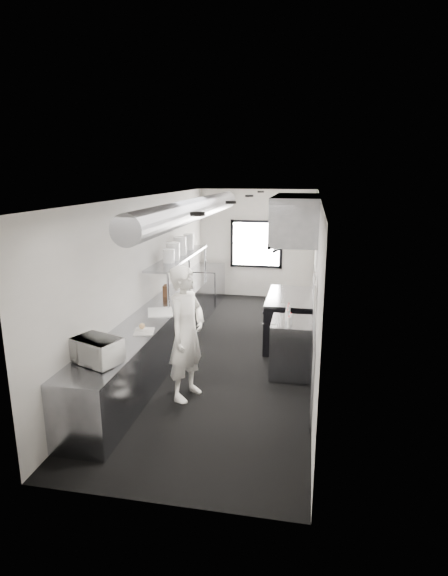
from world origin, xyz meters
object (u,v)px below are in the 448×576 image
at_px(pass_shelf, 180,258).
at_px(plate_stack_d, 189,242).
at_px(prep_counter, 159,334).
at_px(squeeze_bottle_d, 288,312).
at_px(microwave, 97,351).
at_px(deli_tub_a, 99,349).
at_px(plate_stack_a, 169,256).
at_px(deli_tub_b, 105,346).
at_px(squeeze_bottle_b, 291,319).
at_px(exhaust_hood, 296,218).
at_px(squeeze_bottle_e, 289,309).
at_px(cutting_board, 160,312).
at_px(range, 289,319).
at_px(far_work_table, 207,285).
at_px(plate_stack_b, 173,251).
at_px(bottle_station, 291,347).
at_px(knife_block, 166,291).
at_px(small_plate, 142,329).
at_px(squeeze_bottle_c, 287,316).
at_px(plate_stack_c, 180,246).
at_px(squeeze_bottle_a, 289,322).
at_px(line_cook, 187,333).

xyz_separation_m(pass_shelf, plate_stack_d, (-0.03, 0.81, 0.21)).
height_order(prep_counter, squeeze_bottle_d, squeeze_bottle_d).
relative_size(microwave, deli_tub_a, 3.63).
bearing_deg(plate_stack_a, squeeze_bottle_d, -20.75).
relative_size(pass_shelf, plate_stack_a, 11.79).
bearing_deg(deli_tub_b, pass_shelf, 88.79).
height_order(squeeze_bottle_b, squeeze_bottle_d, squeeze_bottle_d).
bearing_deg(squeeze_bottle_d, exhaust_hood, 88.63).
bearing_deg(pass_shelf, squeeze_bottle_b, -38.56).
height_order(squeeze_bottle_d, squeeze_bottle_e, squeeze_bottle_d).
distance_m(pass_shelf, deli_tub_a, 3.56).
relative_size(cutting_board, plate_stack_a, 2.13).
xyz_separation_m(plate_stack_a, squeeze_bottle_b, (2.33, -1.16, -0.72)).
bearing_deg(plate_stack_d, range, -26.17).
height_order(far_work_table, squeeze_bottle_d, squeeze_bottle_d).
bearing_deg(cutting_board, plate_stack_b, 95.99).
bearing_deg(bottle_station, microwave, -137.62).
xyz_separation_m(knife_block, plate_stack_b, (0.10, 0.20, 0.73)).
bearing_deg(cutting_board, squeeze_bottle_b, -4.55).
relative_size(bottle_station, squeeze_bottle_e, 5.14).
xyz_separation_m(small_plate, squeeze_bottle_b, (2.18, 0.70, 0.07)).
bearing_deg(microwave, far_work_table, 111.13).
distance_m(exhaust_hood, squeeze_bottle_c, 1.99).
bearing_deg(prep_counter, far_work_table, 90.00).
relative_size(plate_stack_c, squeeze_bottle_d, 1.95).
bearing_deg(bottle_station, deli_tub_b, -145.22).
bearing_deg(pass_shelf, knife_block, -99.36).
xyz_separation_m(range, deli_tub_a, (-2.32, -3.21, 0.48)).
distance_m(deli_tub_b, squeeze_bottle_e, 3.09).
height_order(deli_tub_b, squeeze_bottle_a, squeeze_bottle_a).
bearing_deg(prep_counter, squeeze_bottle_d, -1.15).
bearing_deg(exhaust_hood, line_cook, -119.38).
relative_size(deli_tub_b, plate_stack_c, 0.34).
relative_size(bottle_station, cutting_board, 1.66).
relative_size(deli_tub_a, cutting_board, 0.27).
distance_m(bottle_station, plate_stack_d, 3.69).
bearing_deg(line_cook, squeeze_bottle_a, -43.48).
height_order(pass_shelf, cutting_board, pass_shelf).
distance_m(exhaust_hood, squeeze_bottle_a, 2.22).
xyz_separation_m(squeeze_bottle_a, squeeze_bottle_c, (-0.04, 0.30, 0.01)).
relative_size(deli_tub_a, plate_stack_c, 0.40).
relative_size(prep_counter, microwave, 11.25).
bearing_deg(prep_counter, squeeze_bottle_a, -12.84).
distance_m(deli_tub_b, squeeze_bottle_c, 2.86).
bearing_deg(deli_tub_a, plate_stack_c, 89.16).
distance_m(prep_counter, bottle_station, 2.31).
bearing_deg(small_plate, squeeze_bottle_a, 13.96).
bearing_deg(pass_shelf, squeeze_bottle_d, -34.37).
height_order(deli_tub_b, squeeze_bottle_b, squeeze_bottle_b).
relative_size(range, plate_stack_d, 4.65).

